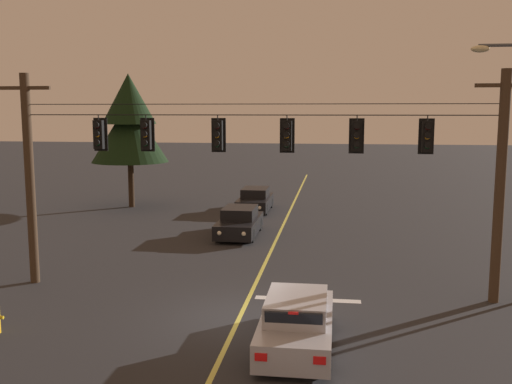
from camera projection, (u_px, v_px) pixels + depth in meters
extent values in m
plane|color=#28282B|center=(239.00, 318.00, 17.01)|extent=(180.00, 180.00, 0.00)
cube|color=#D1C64C|center=(272.00, 249.00, 25.44)|extent=(0.14, 60.00, 0.01)
cube|color=silver|center=(308.00, 299.00, 18.71)|extent=(3.40, 0.36, 0.01)
cylinder|color=#423021|center=(30.00, 180.00, 20.10)|extent=(0.32, 0.32, 7.29)
cube|color=#423021|center=(25.00, 88.00, 19.67)|extent=(1.80, 0.12, 0.12)
cylinder|color=slate|center=(25.00, 98.00, 19.71)|extent=(0.12, 0.12, 0.18)
cylinder|color=#423021|center=(500.00, 188.00, 17.99)|extent=(0.32, 0.32, 7.29)
cube|color=#423021|center=(506.00, 85.00, 17.55)|extent=(1.80, 0.12, 0.12)
cylinder|color=slate|center=(505.00, 97.00, 17.60)|extent=(0.12, 0.12, 0.18)
cylinder|color=black|center=(252.00, 115.00, 18.73)|extent=(15.54, 0.03, 0.03)
cylinder|color=black|center=(252.00, 104.00, 18.68)|extent=(15.54, 0.02, 0.02)
cylinder|color=black|center=(98.00, 118.00, 19.45)|extent=(0.04, 0.04, 0.18)
cube|color=black|center=(99.00, 135.00, 19.53)|extent=(0.32, 0.26, 0.96)
cube|color=black|center=(101.00, 134.00, 19.67)|extent=(0.48, 0.03, 1.12)
sphere|color=#380A0A|center=(97.00, 126.00, 19.34)|extent=(0.17, 0.17, 0.17)
cylinder|color=black|center=(96.00, 125.00, 19.29)|extent=(0.20, 0.10, 0.20)
sphere|color=orange|center=(97.00, 135.00, 19.38)|extent=(0.17, 0.17, 0.17)
cylinder|color=black|center=(97.00, 134.00, 19.33)|extent=(0.20, 0.10, 0.20)
sphere|color=black|center=(97.00, 143.00, 19.42)|extent=(0.17, 0.17, 0.17)
cylinder|color=black|center=(97.00, 142.00, 19.37)|extent=(0.20, 0.10, 0.20)
cylinder|color=black|center=(146.00, 118.00, 19.23)|extent=(0.04, 0.04, 0.18)
cube|color=black|center=(146.00, 135.00, 19.31)|extent=(0.32, 0.26, 0.96)
cube|color=black|center=(148.00, 135.00, 19.45)|extent=(0.48, 0.03, 1.12)
sphere|color=#380A0A|center=(144.00, 126.00, 19.11)|extent=(0.17, 0.17, 0.17)
cylinder|color=black|center=(144.00, 125.00, 19.07)|extent=(0.20, 0.10, 0.20)
sphere|color=orange|center=(145.00, 135.00, 19.15)|extent=(0.17, 0.17, 0.17)
cylinder|color=black|center=(144.00, 134.00, 19.11)|extent=(0.20, 0.10, 0.20)
sphere|color=black|center=(145.00, 144.00, 19.19)|extent=(0.17, 0.17, 0.17)
cylinder|color=black|center=(145.00, 143.00, 19.15)|extent=(0.20, 0.10, 0.20)
cylinder|color=black|center=(218.00, 118.00, 18.90)|extent=(0.04, 0.04, 0.18)
cube|color=black|center=(218.00, 135.00, 18.98)|extent=(0.32, 0.26, 0.96)
cube|color=black|center=(219.00, 135.00, 19.12)|extent=(0.48, 0.03, 1.12)
sphere|color=#380A0A|center=(217.00, 127.00, 18.78)|extent=(0.17, 0.17, 0.17)
cylinder|color=black|center=(216.00, 125.00, 18.73)|extent=(0.20, 0.10, 0.20)
sphere|color=orange|center=(217.00, 136.00, 18.82)|extent=(0.17, 0.17, 0.17)
cylinder|color=black|center=(217.00, 134.00, 18.78)|extent=(0.20, 0.10, 0.20)
sphere|color=black|center=(217.00, 144.00, 18.86)|extent=(0.17, 0.17, 0.17)
cylinder|color=black|center=(217.00, 143.00, 18.82)|extent=(0.20, 0.10, 0.20)
cylinder|color=black|center=(287.00, 118.00, 18.59)|extent=(0.04, 0.04, 0.18)
cube|color=black|center=(287.00, 136.00, 18.67)|extent=(0.32, 0.26, 0.96)
cube|color=black|center=(287.00, 136.00, 18.81)|extent=(0.48, 0.03, 1.12)
sphere|color=#380A0A|center=(286.00, 127.00, 18.47)|extent=(0.17, 0.17, 0.17)
cylinder|color=black|center=(286.00, 126.00, 18.43)|extent=(0.20, 0.10, 0.20)
sphere|color=orange|center=(286.00, 136.00, 18.51)|extent=(0.17, 0.17, 0.17)
cylinder|color=black|center=(286.00, 135.00, 18.47)|extent=(0.20, 0.10, 0.20)
sphere|color=black|center=(286.00, 145.00, 18.55)|extent=(0.17, 0.17, 0.17)
cylinder|color=black|center=(286.00, 144.00, 18.51)|extent=(0.20, 0.10, 0.20)
cylinder|color=black|center=(357.00, 118.00, 18.29)|extent=(0.04, 0.04, 0.18)
cube|color=black|center=(357.00, 136.00, 18.37)|extent=(0.32, 0.26, 0.96)
cube|color=black|center=(356.00, 136.00, 18.51)|extent=(0.48, 0.03, 1.12)
sphere|color=#380A0A|center=(357.00, 127.00, 18.17)|extent=(0.17, 0.17, 0.17)
cylinder|color=black|center=(357.00, 126.00, 18.12)|extent=(0.20, 0.10, 0.20)
sphere|color=orange|center=(357.00, 136.00, 18.21)|extent=(0.17, 0.17, 0.17)
cylinder|color=black|center=(357.00, 135.00, 18.16)|extent=(0.20, 0.10, 0.20)
sphere|color=black|center=(357.00, 146.00, 18.25)|extent=(0.17, 0.17, 0.17)
cylinder|color=black|center=(357.00, 144.00, 18.21)|extent=(0.20, 0.10, 0.20)
cylinder|color=black|center=(428.00, 118.00, 17.99)|extent=(0.04, 0.04, 0.18)
cube|color=black|center=(427.00, 137.00, 18.07)|extent=(0.32, 0.26, 0.96)
cube|color=black|center=(426.00, 136.00, 18.22)|extent=(0.48, 0.03, 1.12)
sphere|color=#380A0A|center=(428.00, 127.00, 17.88)|extent=(0.17, 0.17, 0.17)
cylinder|color=black|center=(428.00, 126.00, 17.83)|extent=(0.20, 0.10, 0.20)
sphere|color=orange|center=(428.00, 137.00, 17.92)|extent=(0.17, 0.17, 0.17)
cylinder|color=black|center=(428.00, 135.00, 17.87)|extent=(0.20, 0.10, 0.20)
sphere|color=black|center=(427.00, 146.00, 17.96)|extent=(0.17, 0.17, 0.17)
cylinder|color=black|center=(428.00, 145.00, 17.91)|extent=(0.20, 0.10, 0.20)
cube|color=#A5A5AD|center=(297.00, 327.00, 14.95)|extent=(1.80, 4.30, 0.68)
cube|color=#A5A5AD|center=(297.00, 306.00, 14.74)|extent=(1.51, 2.15, 0.54)
cube|color=black|center=(299.00, 295.00, 15.66)|extent=(1.40, 0.21, 0.48)
cube|color=black|center=(294.00, 321.00, 13.70)|extent=(1.37, 0.18, 0.46)
cylinder|color=black|center=(272.00, 315.00, 16.39)|extent=(0.22, 0.64, 0.64)
cylinder|color=black|center=(328.00, 318.00, 16.17)|extent=(0.22, 0.64, 0.64)
cylinder|color=black|center=(259.00, 354.00, 13.77)|extent=(0.22, 0.64, 0.64)
cylinder|color=black|center=(327.00, 358.00, 13.56)|extent=(0.22, 0.64, 0.64)
cube|color=red|center=(261.00, 357.00, 12.90)|extent=(0.28, 0.03, 0.18)
cube|color=red|center=(320.00, 361.00, 12.72)|extent=(0.28, 0.03, 0.18)
cube|color=red|center=(293.00, 313.00, 13.56)|extent=(0.24, 0.04, 0.06)
cube|color=black|center=(239.00, 225.00, 28.17)|extent=(1.80, 4.30, 0.68)
cube|color=black|center=(240.00, 213.00, 28.20)|extent=(1.51, 2.15, 0.54)
cube|color=black|center=(236.00, 216.00, 27.28)|extent=(1.40, 0.21, 0.48)
cube|color=black|center=(243.00, 209.00, 29.24)|extent=(1.37, 0.18, 0.46)
cylinder|color=black|center=(252.00, 235.00, 26.78)|extent=(0.22, 0.64, 0.64)
cylinder|color=black|center=(218.00, 234.00, 26.99)|extent=(0.22, 0.64, 0.64)
cylinder|color=black|center=(259.00, 224.00, 29.39)|extent=(0.22, 0.64, 0.64)
cylinder|color=black|center=(228.00, 223.00, 29.61)|extent=(0.22, 0.64, 0.64)
sphere|color=white|center=(244.00, 234.00, 25.95)|extent=(0.20, 0.20, 0.20)
sphere|color=white|center=(219.00, 233.00, 26.11)|extent=(0.20, 0.20, 0.20)
cube|color=black|center=(255.00, 203.00, 35.09)|extent=(1.80, 4.30, 0.68)
cube|color=black|center=(255.00, 192.00, 35.12)|extent=(1.51, 2.15, 0.54)
cube|color=black|center=(253.00, 195.00, 34.20)|extent=(1.40, 0.21, 0.48)
cube|color=black|center=(258.00, 190.00, 36.17)|extent=(1.37, 0.18, 0.46)
cylinder|color=black|center=(265.00, 210.00, 33.70)|extent=(0.22, 0.64, 0.64)
cylinder|color=black|center=(239.00, 209.00, 33.92)|extent=(0.22, 0.64, 0.64)
cylinder|color=black|center=(271.00, 203.00, 36.32)|extent=(0.22, 0.64, 0.64)
cylinder|color=black|center=(246.00, 202.00, 36.53)|extent=(0.22, 0.64, 0.64)
sphere|color=white|center=(260.00, 208.00, 32.88)|extent=(0.20, 0.20, 0.20)
sphere|color=white|center=(240.00, 207.00, 33.03)|extent=(0.20, 0.20, 0.20)
cylinder|color=#4C4F54|center=(510.00, 45.00, 17.59)|extent=(1.80, 0.10, 0.10)
ellipsoid|color=beige|center=(480.00, 49.00, 17.72)|extent=(0.56, 0.30, 0.22)
cylinder|color=#332316|center=(131.00, 182.00, 36.41)|extent=(0.36, 0.36, 3.19)
cone|color=black|center=(130.00, 132.00, 35.98)|extent=(4.73, 4.73, 3.78)
cone|color=black|center=(129.00, 99.00, 35.70)|extent=(3.31, 3.31, 3.07)
cylinder|color=gold|center=(1.00, 317.00, 15.82)|extent=(0.12, 0.09, 0.09)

